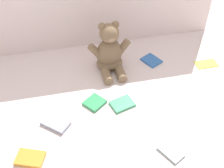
{
  "coord_description": "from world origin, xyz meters",
  "views": [
    {
      "loc": [
        -0.21,
        -1.16,
        1.12
      ],
      "look_at": [
        0.02,
        -0.1,
        0.1
      ],
      "focal_mm": 49.4,
      "sensor_mm": 36.0,
      "label": 1
    }
  ],
  "objects_px": {
    "teddy_bear": "(110,52)",
    "book_case_5": "(122,104)",
    "book_case_6": "(95,103)",
    "book_case_1": "(30,158)",
    "book_case_3": "(206,64)",
    "book_case_2": "(171,152)",
    "book_case_4": "(56,123)",
    "book_case_7": "(151,60)"
  },
  "relations": [
    {
      "from": "book_case_4",
      "to": "book_case_6",
      "type": "distance_m",
      "value": 0.22
    },
    {
      "from": "book_case_6",
      "to": "book_case_7",
      "type": "distance_m",
      "value": 0.46
    },
    {
      "from": "book_case_2",
      "to": "book_case_3",
      "type": "bearing_deg",
      "value": 23.16
    },
    {
      "from": "teddy_bear",
      "to": "book_case_3",
      "type": "xyz_separation_m",
      "value": [
        0.54,
        -0.09,
        -0.1
      ]
    },
    {
      "from": "teddy_bear",
      "to": "book_case_2",
      "type": "height_order",
      "value": "teddy_bear"
    },
    {
      "from": "book_case_1",
      "to": "book_case_5",
      "type": "relative_size",
      "value": 1.07
    },
    {
      "from": "teddy_bear",
      "to": "book_case_6",
      "type": "height_order",
      "value": "teddy_bear"
    },
    {
      "from": "book_case_5",
      "to": "book_case_2",
      "type": "bearing_deg",
      "value": -173.0
    },
    {
      "from": "book_case_1",
      "to": "book_case_2",
      "type": "bearing_deg",
      "value": -77.81
    },
    {
      "from": "teddy_bear",
      "to": "book_case_4",
      "type": "height_order",
      "value": "teddy_bear"
    },
    {
      "from": "book_case_4",
      "to": "book_case_1",
      "type": "bearing_deg",
      "value": 5.71
    },
    {
      "from": "book_case_6",
      "to": "book_case_5",
      "type": "bearing_deg",
      "value": -143.46
    },
    {
      "from": "book_case_1",
      "to": "book_case_3",
      "type": "relative_size",
      "value": 0.96
    },
    {
      "from": "book_case_5",
      "to": "book_case_6",
      "type": "xyz_separation_m",
      "value": [
        -0.13,
        0.04,
        0.0
      ]
    },
    {
      "from": "book_case_2",
      "to": "book_case_6",
      "type": "bearing_deg",
      "value": 98.52
    },
    {
      "from": "book_case_1",
      "to": "book_case_4",
      "type": "relative_size",
      "value": 0.94
    },
    {
      "from": "book_case_7",
      "to": "book_case_6",
      "type": "bearing_deg",
      "value": -173.52
    },
    {
      "from": "book_case_1",
      "to": "book_case_4",
      "type": "bearing_deg",
      "value": -14.45
    },
    {
      "from": "book_case_5",
      "to": "book_case_6",
      "type": "relative_size",
      "value": 1.18
    },
    {
      "from": "book_case_1",
      "to": "book_case_5",
      "type": "distance_m",
      "value": 0.5
    },
    {
      "from": "teddy_bear",
      "to": "book_case_1",
      "type": "relative_size",
      "value": 2.42
    },
    {
      "from": "book_case_7",
      "to": "book_case_3",
      "type": "bearing_deg",
      "value": -45.37
    },
    {
      "from": "book_case_1",
      "to": "book_case_6",
      "type": "xyz_separation_m",
      "value": [
        0.32,
        0.26,
        -0.0
      ]
    },
    {
      "from": "book_case_1",
      "to": "book_case_7",
      "type": "bearing_deg",
      "value": -32.15
    },
    {
      "from": "book_case_1",
      "to": "book_case_2",
      "type": "relative_size",
      "value": 1.11
    },
    {
      "from": "teddy_bear",
      "to": "book_case_4",
      "type": "xyz_separation_m",
      "value": [
        -0.33,
        -0.35,
        -0.1
      ]
    },
    {
      "from": "teddy_bear",
      "to": "book_case_7",
      "type": "bearing_deg",
      "value": -1.21
    },
    {
      "from": "book_case_4",
      "to": "book_case_6",
      "type": "relative_size",
      "value": 1.35
    },
    {
      "from": "book_case_4",
      "to": "book_case_6",
      "type": "bearing_deg",
      "value": 155.97
    },
    {
      "from": "book_case_3",
      "to": "book_case_4",
      "type": "height_order",
      "value": "book_case_4"
    },
    {
      "from": "book_case_2",
      "to": "book_case_5",
      "type": "distance_m",
      "value": 0.34
    },
    {
      "from": "book_case_3",
      "to": "book_case_4",
      "type": "xyz_separation_m",
      "value": [
        -0.87,
        -0.26,
        0.0
      ]
    },
    {
      "from": "book_case_6",
      "to": "book_case_2",
      "type": "bearing_deg",
      "value": 179.66
    },
    {
      "from": "teddy_bear",
      "to": "book_case_5",
      "type": "distance_m",
      "value": 0.31
    },
    {
      "from": "book_case_3",
      "to": "book_case_5",
      "type": "xyz_separation_m",
      "value": [
        -0.54,
        -0.2,
        0.0
      ]
    },
    {
      "from": "book_case_5",
      "to": "book_case_7",
      "type": "distance_m",
      "value": 0.38
    },
    {
      "from": "book_case_5",
      "to": "book_case_7",
      "type": "height_order",
      "value": "book_case_5"
    },
    {
      "from": "book_case_1",
      "to": "book_case_4",
      "type": "distance_m",
      "value": 0.21
    },
    {
      "from": "book_case_7",
      "to": "book_case_5",
      "type": "bearing_deg",
      "value": -157.56
    },
    {
      "from": "book_case_1",
      "to": "book_case_3",
      "type": "bearing_deg",
      "value": -45.65
    },
    {
      "from": "teddy_bear",
      "to": "book_case_3",
      "type": "distance_m",
      "value": 0.56
    },
    {
      "from": "book_case_1",
      "to": "book_case_4",
      "type": "height_order",
      "value": "same"
    }
  ]
}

